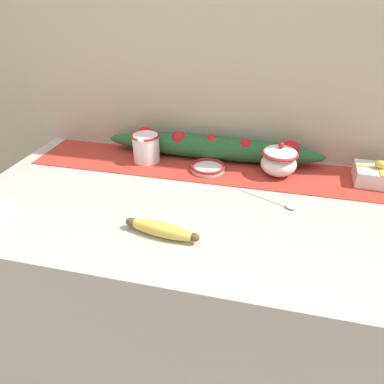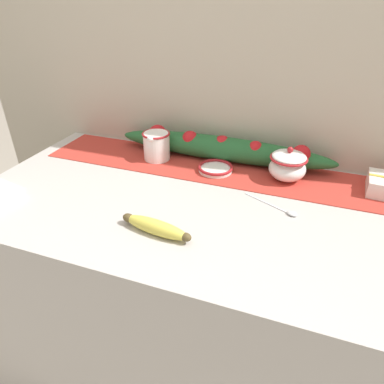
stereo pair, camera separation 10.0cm
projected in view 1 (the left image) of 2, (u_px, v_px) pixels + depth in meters
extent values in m
plane|color=gray|center=(193.00, 373.00, 1.52)|extent=(12.00, 12.00, 0.00)
cube|color=#B7B2AD|center=(193.00, 302.00, 1.29)|extent=(1.41, 0.73, 0.91)
cube|color=#B7AD99|center=(217.00, 77.00, 1.23)|extent=(2.21, 0.04, 2.40)
cube|color=#B23328|center=(207.00, 167.00, 1.25)|extent=(1.30, 0.24, 0.00)
cylinder|color=white|center=(146.00, 148.00, 1.27)|extent=(0.10, 0.10, 0.10)
torus|color=#A31E23|center=(145.00, 136.00, 1.25)|extent=(0.10, 0.10, 0.01)
torus|color=white|center=(151.00, 140.00, 1.32)|extent=(0.05, 0.01, 0.05)
ellipsoid|color=white|center=(141.00, 141.00, 1.21)|extent=(0.03, 0.02, 0.02)
ellipsoid|color=white|center=(279.00, 164.00, 1.18)|extent=(0.12, 0.12, 0.08)
torus|color=#A31E23|center=(280.00, 154.00, 1.16)|extent=(0.12, 0.12, 0.01)
ellipsoid|color=white|center=(280.00, 152.00, 1.16)|extent=(0.11, 0.11, 0.03)
sphere|color=#A31E23|center=(281.00, 145.00, 1.15)|extent=(0.02, 0.02, 0.02)
cylinder|color=white|center=(208.00, 169.00, 1.23)|extent=(0.12, 0.12, 0.01)
torus|color=#A31E23|center=(208.00, 166.00, 1.22)|extent=(0.13, 0.13, 0.01)
ellipsoid|color=#DBCC4C|center=(162.00, 230.00, 0.90)|extent=(0.20, 0.07, 0.04)
ellipsoid|color=brown|center=(132.00, 222.00, 0.93)|extent=(0.04, 0.03, 0.03)
ellipsoid|color=brown|center=(194.00, 237.00, 0.87)|extent=(0.03, 0.03, 0.02)
cube|color=silver|center=(263.00, 198.00, 1.07)|extent=(0.14, 0.07, 0.00)
ellipsoid|color=silver|center=(290.00, 207.00, 1.02)|extent=(0.04, 0.03, 0.01)
cube|color=silver|center=(377.00, 176.00, 1.14)|extent=(0.15, 0.13, 0.05)
cube|color=gold|center=(380.00, 168.00, 1.12)|extent=(0.15, 0.02, 0.00)
cube|color=gold|center=(380.00, 168.00, 1.12)|extent=(0.02, 0.12, 0.00)
ellipsoid|color=gold|center=(381.00, 164.00, 1.12)|extent=(0.04, 0.03, 0.03)
ellipsoid|color=#235B2D|center=(212.00, 147.00, 1.29)|extent=(0.83, 0.10, 0.09)
sphere|color=red|center=(146.00, 135.00, 1.31)|extent=(0.07, 0.07, 0.07)
sphere|color=red|center=(179.00, 140.00, 1.30)|extent=(0.07, 0.07, 0.07)
sphere|color=red|center=(212.00, 144.00, 1.28)|extent=(0.07, 0.07, 0.07)
sphere|color=red|center=(245.00, 146.00, 1.25)|extent=(0.06, 0.06, 0.06)
sphere|color=red|center=(290.00, 149.00, 1.22)|extent=(0.06, 0.06, 0.06)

